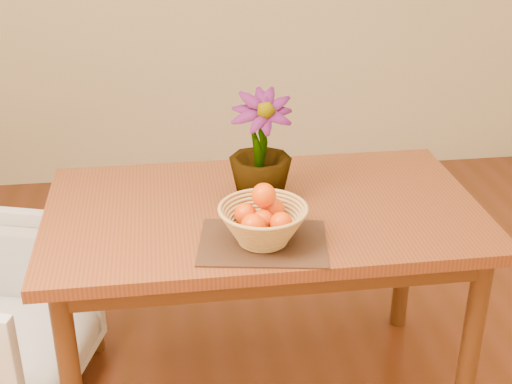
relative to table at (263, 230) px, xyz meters
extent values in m
cube|color=brown|center=(0.00, 0.00, 0.07)|extent=(1.40, 0.80, 0.04)
cube|color=#452610|center=(0.00, 0.00, 0.01)|extent=(1.28, 0.68, 0.08)
cylinder|color=#452610|center=(0.62, -0.32, -0.31)|extent=(0.06, 0.06, 0.71)
cylinder|color=#452610|center=(-0.62, 0.32, -0.31)|extent=(0.06, 0.06, 0.71)
cylinder|color=#452610|center=(0.62, 0.32, -0.31)|extent=(0.06, 0.06, 0.71)
cube|color=#3A2015|center=(-0.04, -0.24, 0.09)|extent=(0.41, 0.34, 0.01)
cylinder|color=tan|center=(-0.04, -0.24, 0.10)|extent=(0.13, 0.13, 0.01)
sphere|color=red|center=(-0.04, -0.24, 0.17)|extent=(0.06, 0.06, 0.06)
sphere|color=red|center=(0.00, -0.19, 0.17)|extent=(0.07, 0.07, 0.07)
sphere|color=red|center=(-0.08, -0.20, 0.17)|extent=(0.07, 0.07, 0.07)
sphere|color=red|center=(-0.07, -0.28, 0.17)|extent=(0.07, 0.07, 0.07)
sphere|color=red|center=(0.01, -0.27, 0.17)|extent=(0.07, 0.07, 0.07)
sphere|color=red|center=(-0.03, -0.21, 0.23)|extent=(0.07, 0.07, 0.07)
imported|color=#164D16|center=(0.00, 0.06, 0.27)|extent=(0.22, 0.22, 0.36)
camera|label=1|loc=(-0.31, -2.03, 1.13)|focal=50.00mm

